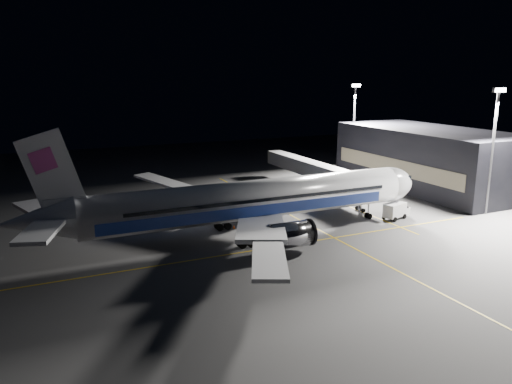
{
  "coord_description": "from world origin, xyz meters",
  "views": [
    {
      "loc": [
        -28.47,
        -62.77,
        22.68
      ],
      "look_at": [
        1.16,
        1.42,
        6.0
      ],
      "focal_mm": 35.0,
      "sensor_mm": 36.0,
      "label": 1
    }
  ],
  "objects": [
    {
      "name": "service_truck",
      "position": [
        24.59,
        -1.86,
        1.39
      ],
      "size": [
        5.43,
        3.42,
        2.59
      ],
      "rotation": [
        0.0,
        0.0,
        0.3
      ],
      "color": "white",
      "rests_on": "ground"
    },
    {
      "name": "safety_cone_a",
      "position": [
        -1.31,
        4.0,
        0.31
      ],
      "size": [
        0.41,
        0.41,
        0.62
      ],
      "primitive_type": "cone",
      "color": "#FF510A",
      "rests_on": "ground"
    },
    {
      "name": "baggage_tug",
      "position": [
        -3.0,
        19.7,
        0.86
      ],
      "size": [
        3.12,
        2.81,
        1.87
      ],
      "rotation": [
        0.0,
        0.0,
        -0.35
      ],
      "color": "black",
      "rests_on": "ground"
    },
    {
      "name": "guide_line_cross",
      "position": [
        0.0,
        -6.0,
        0.01
      ],
      "size": [
        70.0,
        0.25,
        0.01
      ],
      "primitive_type": "cube",
      "color": "gold",
      "rests_on": "ground"
    },
    {
      "name": "safety_cone_c",
      "position": [
        -6.87,
        14.0,
        0.34
      ],
      "size": [
        0.45,
        0.45,
        0.68
      ],
      "primitive_type": "cone",
      "color": "#FF510A",
      "rests_on": "ground"
    },
    {
      "name": "terminal",
      "position": [
        45.98,
        14.0,
        6.0
      ],
      "size": [
        18.12,
        40.0,
        12.0
      ],
      "color": "black",
      "rests_on": "ground"
    },
    {
      "name": "jet_bridge",
      "position": [
        22.0,
        18.06,
        4.58
      ],
      "size": [
        3.6,
        34.4,
        6.3
      ],
      "color": "#B2B2B7",
      "rests_on": "ground"
    },
    {
      "name": "safety_cone_b",
      "position": [
        4.66,
        9.76,
        0.3
      ],
      "size": [
        0.4,
        0.4,
        0.6
      ],
      "primitive_type": "cone",
      "color": "#FF510A",
      "rests_on": "ground"
    },
    {
      "name": "guide_line_main",
      "position": [
        10.0,
        0.0,
        0.01
      ],
      "size": [
        0.25,
        80.0,
        0.01
      ],
      "primitive_type": "cube",
      "color": "gold",
      "rests_on": "ground"
    },
    {
      "name": "ground",
      "position": [
        0.0,
        0.0,
        0.0
      ],
      "size": [
        200.0,
        200.0,
        0.0
      ],
      "primitive_type": "plane",
      "color": "#4C4C4F",
      "rests_on": "ground"
    },
    {
      "name": "guide_line_side",
      "position": [
        22.0,
        10.0,
        0.01
      ],
      "size": [
        0.25,
        40.0,
        0.01
      ],
      "primitive_type": "cube",
      "color": "gold",
      "rests_on": "ground"
    },
    {
      "name": "floodlight_mast_south",
      "position": [
        40.0,
        -6.01,
        12.37
      ],
      "size": [
        2.4,
        0.67,
        20.7
      ],
      "color": "#59595E",
      "rests_on": "ground"
    },
    {
      "name": "airliner",
      "position": [
        -1.08,
        0.0,
        5.16
      ],
      "size": [
        61.48,
        54.22,
        16.64
      ],
      "color": "silver",
      "rests_on": "ground"
    },
    {
      "name": "floodlight_mast_north",
      "position": [
        40.0,
        31.99,
        12.37
      ],
      "size": [
        2.4,
        0.68,
        20.7
      ],
      "color": "#59595E",
      "rests_on": "ground"
    }
  ]
}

